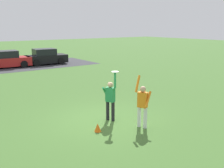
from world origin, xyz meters
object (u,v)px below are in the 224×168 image
Objects in this scene: frisbee_disc at (115,72)px; field_cone_orange at (98,127)px; parked_car_black at (46,57)px; person_catcher at (110,98)px; parked_car_red at (7,60)px; person_defender at (143,103)px.

frisbee_disc is 0.90× the size of field_cone_orange.
field_cone_orange is (-5.27, -17.66, -0.57)m from parked_car_black.
person_catcher reaches higher than parked_car_red.
parked_car_red and parked_car_black have the same top height.
person_catcher is at bearing -87.22° from parked_car_red.
parked_car_red is 13.19× the size of field_cone_orange.
frisbee_disc reaches higher than field_cone_orange.
person_catcher is at bearing -99.61° from parked_car_black.
person_defender is at bearing -67.79° from frisbee_disc.
person_defender is 0.48× the size of parked_car_black.
field_cone_orange is (-1.16, -0.47, -1.93)m from frisbee_disc.
person_catcher is at bearing 32.13° from field_cone_orange.
person_catcher is 6.50× the size of field_cone_orange.
person_catcher is 0.49× the size of parked_car_red.
field_cone_orange is (-1.08, -0.68, -0.82)m from person_catcher.
frisbee_disc is 2.30m from field_cone_orange.
person_defender is at bearing -96.98° from parked_car_black.
field_cone_orange is at bearing -158.07° from frisbee_disc.
frisbee_disc is 17.73m from parked_car_black.
frisbee_disc reaches higher than parked_car_black.
person_defender is at bearing -22.47° from field_cone_orange.
person_catcher is 1.46m from person_defender.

